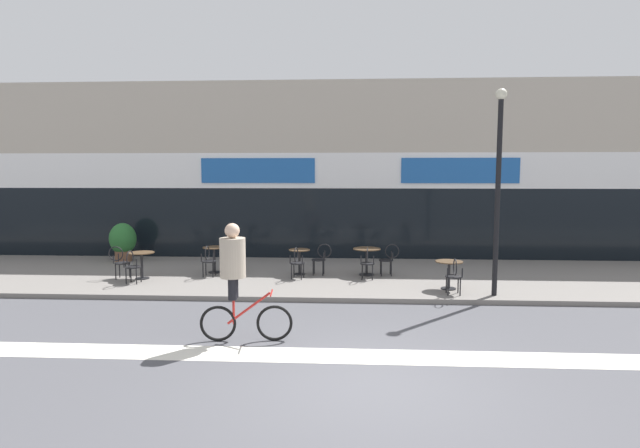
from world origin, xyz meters
The scene contains 21 objects.
ground_plane centered at (0.00, 0.00, 0.00)m, with size 120.00×120.00×0.00m, color #4C4C51.
sidewalk_slab centered at (0.00, 7.25, 0.06)m, with size 40.00×5.50×0.12m, color slate.
storefront_facade centered at (0.00, 11.97, 3.05)m, with size 40.00×4.06×6.14m.
bike_lane_stripe centered at (0.00, 1.09, 0.00)m, with size 36.00×0.70×0.01m, color silver.
bistro_table_0 centered at (-6.01, 6.34, 0.65)m, with size 0.69×0.69×0.74m.
bistro_table_1 centered at (-4.24, 7.29, 0.66)m, with size 0.66×0.66×0.76m.
bistro_table_2 centered at (-1.71, 7.16, 0.63)m, with size 0.61×0.61×0.73m.
bistro_table_3 centered at (0.22, 7.20, 0.68)m, with size 0.79×0.79×0.77m.
bistro_table_4 centered at (2.23, 5.57, 0.63)m, with size 0.68×0.68×0.71m.
cafe_chair_0_near centered at (-6.01, 5.71, 0.64)m, with size 0.41×0.58×0.90m.
cafe_chair_0_side centered at (-6.64, 6.33, 0.64)m, with size 0.59×0.43×0.90m.
cafe_chair_1_near centered at (-4.24, 6.67, 0.64)m, with size 0.40×0.57×0.90m.
cafe_chair_1_side centered at (-3.61, 7.28, 0.64)m, with size 0.60×0.45×0.90m.
cafe_chair_2_near centered at (-1.72, 6.53, 0.64)m, with size 0.45×0.60×0.90m.
cafe_chair_2_side centered at (-1.09, 7.15, 0.64)m, with size 0.58×0.42×0.90m.
cafe_chair_3_near centered at (0.22, 6.57, 0.64)m, with size 0.43×0.59×0.90m.
cafe_chair_3_side centered at (0.85, 7.20, 0.64)m, with size 0.58×0.41×0.90m.
cafe_chair_4_near centered at (2.22, 4.94, 0.64)m, with size 0.41×0.58×0.90m.
planter_pot centered at (-7.77, 9.02, 0.80)m, with size 0.86×0.86×1.27m.
lamp_post centered at (3.19, 4.97, 2.94)m, with size 0.26×0.26×4.86m.
cyclist_0 centered at (-2.33, 1.73, 1.28)m, with size 1.68×0.55×2.15m.
Camera 1 is at (-0.33, -6.95, 3.04)m, focal length 28.00 mm.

